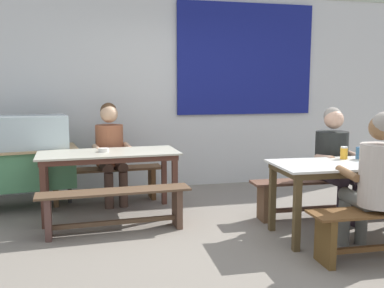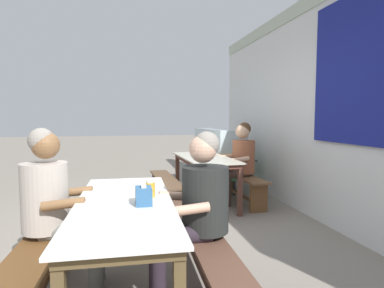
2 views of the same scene
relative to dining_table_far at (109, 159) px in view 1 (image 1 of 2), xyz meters
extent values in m
plane|color=gray|center=(1.11, -1.13, -0.66)|extent=(40.00, 40.00, 0.00)
cube|color=silver|center=(1.11, 1.29, 0.73)|extent=(7.31, 0.12, 2.78)
cube|color=navy|center=(2.08, 1.20, 1.21)|extent=(2.08, 0.03, 1.62)
cube|color=#BAB7A2|center=(0.00, 0.00, 0.07)|extent=(1.60, 0.76, 0.02)
cube|color=#543126|center=(0.00, 0.00, 0.03)|extent=(1.51, 0.70, 0.06)
cube|color=#543126|center=(0.69, 0.32, -0.33)|extent=(0.06, 0.06, 0.66)
cube|color=#543126|center=(0.72, -0.25, -0.33)|extent=(0.06, 0.06, 0.66)
cube|color=#543126|center=(-0.72, 0.25, -0.33)|extent=(0.06, 0.06, 0.66)
cube|color=#543126|center=(-0.69, -0.32, -0.33)|extent=(0.06, 0.06, 0.66)
cube|color=silver|center=(2.43, -1.23, 0.07)|extent=(1.84, 0.74, 0.02)
cube|color=brown|center=(2.43, -1.23, 0.03)|extent=(1.76, 0.68, 0.06)
cube|color=brown|center=(1.60, -0.92, -0.33)|extent=(0.06, 0.06, 0.66)
cube|color=brown|center=(1.59, -1.49, -0.33)|extent=(0.06, 0.06, 0.66)
cube|color=brown|center=(-0.03, 0.61, -0.24)|extent=(1.47, 0.37, 0.03)
cube|color=brown|center=(0.58, 0.64, -0.45)|extent=(0.07, 0.26, 0.41)
cube|color=brown|center=(-0.64, 0.58, -0.45)|extent=(0.07, 0.26, 0.41)
cube|color=brown|center=(-0.03, 0.61, -0.56)|extent=(1.18, 0.10, 0.04)
cube|color=brown|center=(0.03, -0.61, -0.23)|extent=(1.55, 0.35, 0.02)
cube|color=brown|center=(0.68, -0.58, -0.45)|extent=(0.07, 0.24, 0.41)
cube|color=brown|center=(-0.62, -0.64, -0.45)|extent=(0.07, 0.24, 0.41)
cube|color=brown|center=(0.03, -0.61, -0.56)|extent=(1.26, 0.11, 0.04)
cube|color=brown|center=(2.45, -0.62, -0.24)|extent=(1.86, 0.32, 0.03)
cube|color=brown|center=(1.64, -0.60, -0.45)|extent=(0.07, 0.23, 0.41)
cube|color=brown|center=(2.45, -0.62, -0.56)|extent=(1.58, 0.09, 0.04)
cube|color=brown|center=(1.69, -1.82, -0.45)|extent=(0.07, 0.27, 0.42)
cube|color=#4E8F5E|center=(-1.08, 0.56, -0.18)|extent=(1.41, 0.79, 0.45)
cube|color=silver|center=(-1.08, 0.56, 0.26)|extent=(1.27, 0.71, 0.42)
cube|color=tan|center=(-1.08, 0.56, 0.06)|extent=(1.50, 0.88, 0.02)
cylinder|color=#333333|center=(-0.48, 0.65, -0.53)|extent=(0.05, 0.05, 0.25)
cylinder|color=#3F3F3F|center=(-0.24, 0.68, -0.04)|extent=(0.12, 0.60, 0.04)
cylinder|color=#29202A|center=(2.36, -1.00, -0.44)|extent=(0.11, 0.11, 0.44)
cylinder|color=#29202A|center=(2.54, -0.99, -0.44)|extent=(0.11, 0.11, 0.44)
cylinder|color=#29202A|center=(2.35, -0.81, -0.17)|extent=(0.14, 0.42, 0.13)
cylinder|color=#29202A|center=(2.53, -0.80, -0.17)|extent=(0.14, 0.42, 0.13)
cylinder|color=black|center=(2.44, -0.62, 0.07)|extent=(0.36, 0.36, 0.50)
sphere|color=tan|center=(2.44, -0.64, 0.45)|extent=(0.21, 0.21, 0.21)
sphere|color=gray|center=(2.44, -0.61, 0.49)|extent=(0.19, 0.19, 0.19)
cylinder|color=tan|center=(2.24, -0.81, 0.05)|extent=(0.08, 0.31, 0.10)
cylinder|color=tan|center=(2.64, -0.79, 0.05)|extent=(0.08, 0.31, 0.09)
cylinder|color=#4A352B|center=(0.00, 0.28, -0.44)|extent=(0.11, 0.11, 0.44)
cylinder|color=#4A352B|center=(0.18, 0.31, -0.44)|extent=(0.11, 0.11, 0.44)
cylinder|color=#4A352B|center=(-0.02, 0.44, -0.17)|extent=(0.19, 0.38, 0.13)
cylinder|color=#4A352B|center=(0.15, 0.47, -0.17)|extent=(0.19, 0.38, 0.13)
cylinder|color=brown|center=(0.04, 0.61, 0.07)|extent=(0.35, 0.35, 0.51)
sphere|color=tan|center=(0.04, 0.59, 0.47)|extent=(0.22, 0.22, 0.22)
sphere|color=#4C331E|center=(0.04, 0.62, 0.51)|extent=(0.20, 0.20, 0.20)
cylinder|color=tan|center=(-0.12, 0.40, 0.06)|extent=(0.12, 0.31, 0.09)
cylinder|color=tan|center=(0.26, 0.47, 0.06)|extent=(0.12, 0.31, 0.10)
cylinder|color=#62635D|center=(2.27, -1.46, -0.44)|extent=(0.11, 0.11, 0.44)
cylinder|color=#62635D|center=(2.09, -1.45, -0.44)|extent=(0.11, 0.11, 0.44)
cylinder|color=#62635D|center=(2.26, -1.65, -0.17)|extent=(0.15, 0.42, 0.13)
cylinder|color=#62635D|center=(2.08, -1.64, -0.17)|extent=(0.15, 0.42, 0.13)
cylinder|color=#B5AA9F|center=(2.16, -1.83, 0.08)|extent=(0.35, 0.35, 0.53)
sphere|color=brown|center=(2.17, -1.81, 0.48)|extent=(0.21, 0.21, 0.21)
sphere|color=gray|center=(2.16, -1.84, 0.52)|extent=(0.19, 0.19, 0.19)
cylinder|color=brown|center=(1.98, -1.64, 0.07)|extent=(0.09, 0.31, 0.09)
cube|color=#305E8D|center=(2.54, -1.09, 0.14)|extent=(0.16, 0.11, 0.12)
cube|color=white|center=(2.54, -1.09, 0.21)|extent=(0.06, 0.03, 0.02)
cylinder|color=gold|center=(2.33, -1.03, 0.14)|extent=(0.07, 0.07, 0.11)
cylinder|color=white|center=(2.33, -1.03, 0.20)|extent=(0.07, 0.07, 0.02)
cylinder|color=silver|center=(-0.05, 0.02, 0.10)|extent=(0.12, 0.12, 0.04)
camera|label=1|loc=(-0.18, -4.90, 0.83)|focal=40.18mm
camera|label=2|loc=(4.82, -1.23, 0.70)|focal=30.48mm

